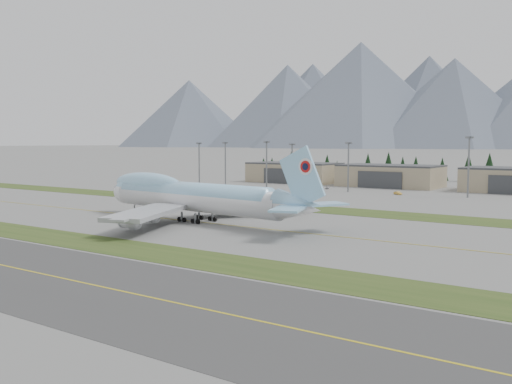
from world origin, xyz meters
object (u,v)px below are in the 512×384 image
Objects in this scene: hangar_left at (294,172)px; service_vehicle_a at (327,189)px; boeing_747_freighter at (192,196)px; service_vehicle_b at (398,195)px; hangar_center at (390,176)px.

hangar_left is 47.54m from service_vehicle_a.
boeing_747_freighter is 120.91m from service_vehicle_a.
hangar_left is at bearing 116.97° from boeing_747_freighter.
boeing_747_freighter reaches higher than service_vehicle_a.
service_vehicle_b reaches higher than service_vehicle_a.
service_vehicle_a is at bearing 106.55° from service_vehicle_b.
hangar_center is (-1.99, 149.20, -1.54)m from boeing_747_freighter.
service_vehicle_a is at bearing 105.96° from boeing_747_freighter.
service_vehicle_a is (36.24, -30.28, -5.39)m from hangar_left.
service_vehicle_b is (19.35, -39.87, -5.39)m from hangar_center.
boeing_747_freighter is 149.22m from hangar_center.
hangar_left is 11.51× the size of service_vehicle_b.
service_vehicle_b is at bearing 87.04° from boeing_747_freighter.
service_vehicle_a is 39.29m from service_vehicle_b.
service_vehicle_b is at bearing -64.11° from hangar_center.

